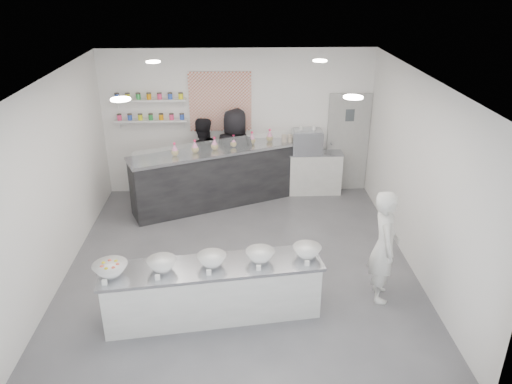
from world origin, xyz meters
TOP-DOWN VIEW (x-y plane):
  - floor at (0.00, 0.00)m, footprint 6.00×6.00m
  - ceiling at (0.00, 0.00)m, footprint 6.00×6.00m
  - back_wall at (0.00, 3.00)m, footprint 5.50×0.00m
  - left_wall at (-2.75, 0.00)m, footprint 0.00×6.00m
  - right_wall at (2.75, 0.00)m, footprint 0.00×6.00m
  - back_door at (2.30, 2.97)m, footprint 0.88×0.04m
  - pattern_panel at (-0.35, 2.98)m, footprint 1.25×0.03m
  - jar_shelf_lower at (-1.75, 2.90)m, footprint 1.45×0.22m
  - jar_shelf_upper at (-1.75, 2.90)m, footprint 1.45×0.22m
  - preserve_jars at (-1.75, 2.88)m, footprint 1.45×0.10m
  - downlight_0 at (-1.40, -1.00)m, footprint 0.24×0.24m
  - downlight_1 at (1.40, -1.00)m, footprint 0.24×0.24m
  - downlight_2 at (-1.40, 1.60)m, footprint 0.24×0.24m
  - downlight_3 at (1.40, 1.60)m, footprint 0.24×0.24m
  - prep_counter at (-0.38, -1.29)m, footprint 3.02×1.06m
  - back_bar at (-0.28, 2.37)m, footprint 3.74×2.12m
  - sneeze_guard at (-0.15, 2.06)m, footprint 3.43×1.48m
  - espresso_ledge at (1.55, 2.78)m, footprint 1.23×0.39m
  - espresso_machine at (1.41, 2.78)m, footprint 0.61×0.42m
  - cup_stacks at (1.00, 2.78)m, footprint 0.24×0.24m
  - prep_bowls at (-0.38, -1.29)m, footprint 3.03×0.88m
  - label_cards at (-0.45, -1.80)m, footprint 2.66×0.04m
  - cookie_bags at (-0.28, 2.37)m, footprint 2.02×0.97m
  - woman_prep at (2.03, -0.94)m, footprint 0.48×0.66m
  - staff_left at (-0.73, 2.62)m, footprint 0.94×0.79m
  - staff_right at (-0.06, 2.62)m, footprint 1.07×0.86m

SIDE VIEW (x-z plane):
  - floor at x=0.00m, z-range 0.00..0.00m
  - prep_counter at x=-0.38m, z-range 0.00..0.81m
  - espresso_ledge at x=1.55m, z-range 0.00..0.91m
  - back_bar at x=-0.28m, z-range 0.00..1.17m
  - woman_prep at x=2.03m, z-range 0.00..1.68m
  - label_cards at x=-0.45m, z-range 0.81..0.88m
  - staff_left at x=-0.73m, z-range 0.00..1.72m
  - prep_bowls at x=-0.38m, z-range 0.81..0.96m
  - staff_right at x=-0.06m, z-range 0.00..1.89m
  - back_door at x=2.30m, z-range 0.00..2.10m
  - cup_stacks at x=1.00m, z-range 0.91..1.29m
  - espresso_machine at x=1.41m, z-range 0.91..1.38m
  - cookie_bags at x=-0.28m, z-range 1.17..1.43m
  - sneeze_guard at x=-0.15m, z-range 1.17..1.49m
  - back_wall at x=0.00m, z-range -1.25..4.25m
  - left_wall at x=-2.75m, z-range -1.50..4.50m
  - right_wall at x=2.75m, z-range -1.50..4.50m
  - jar_shelf_lower at x=-1.75m, z-range 1.58..1.62m
  - preserve_jars at x=-1.75m, z-range 1.60..2.16m
  - pattern_panel at x=-0.35m, z-range 1.35..2.55m
  - jar_shelf_upper at x=-1.75m, z-range 2.00..2.04m
  - downlight_0 at x=-1.40m, z-range 2.97..2.99m
  - downlight_1 at x=1.40m, z-range 2.97..2.99m
  - downlight_2 at x=-1.40m, z-range 2.97..2.99m
  - downlight_3 at x=1.40m, z-range 2.97..2.99m
  - ceiling at x=0.00m, z-range 3.00..3.00m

